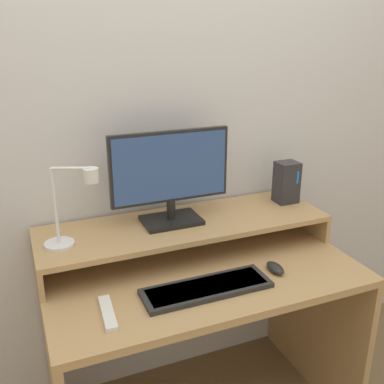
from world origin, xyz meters
name	(u,v)px	position (x,y,z in m)	size (l,w,h in m)	color
wall_back	(165,122)	(0.00, 0.73, 1.25)	(6.00, 0.05, 2.50)	silver
desk	(200,315)	(0.00, 0.35, 0.53)	(1.20, 0.70, 0.75)	tan
monitor_shelf	(185,226)	(0.00, 0.51, 0.86)	(1.20, 0.37, 0.13)	tan
monitor	(170,175)	(-0.05, 0.53, 1.08)	(0.49, 0.16, 0.38)	black
desk_lamp	(72,208)	(-0.45, 0.46, 1.03)	(0.21, 0.13, 0.30)	silver
router_dock	(286,182)	(0.51, 0.55, 0.97)	(0.10, 0.09, 0.19)	#28282D
keyboard	(207,288)	(-0.05, 0.19, 0.76)	(0.47, 0.15, 0.02)	#282828
mouse	(275,268)	(0.25, 0.21, 0.77)	(0.05, 0.10, 0.03)	black
remote_control	(108,313)	(-0.40, 0.18, 0.76)	(0.05, 0.19, 0.02)	white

